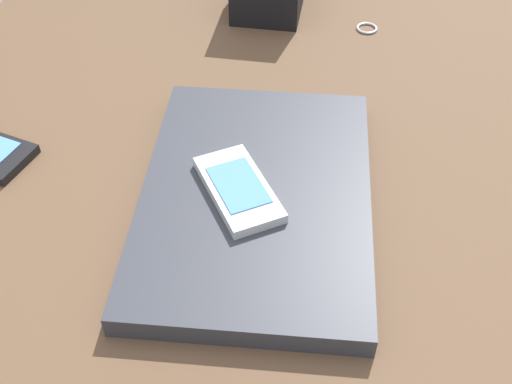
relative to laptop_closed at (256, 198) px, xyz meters
The scene contains 4 objects.
desk_surface 5.41cm from the laptop_closed, 37.27° to the right, with size 120.00×80.00×3.00cm, color brown.
laptop_closed is the anchor object (origin of this frame).
cell_phone_on_laptop 2.53cm from the laptop_closed, 66.48° to the right, with size 12.52×10.45×1.22cm.
key_ring 38.09cm from the laptop_closed, 162.44° to the left, with size 2.98×2.98×0.36cm, color silver.
Camera 1 is at (42.24, 8.24, 50.72)cm, focal length 45.40 mm.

